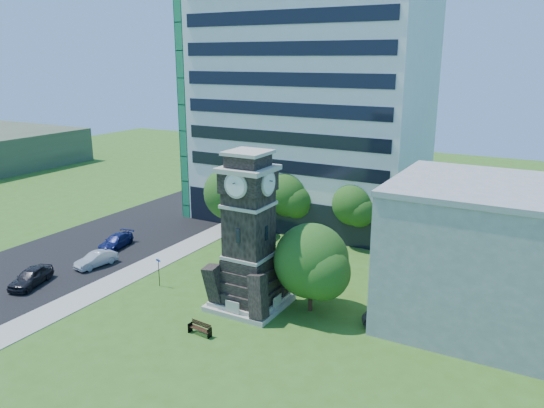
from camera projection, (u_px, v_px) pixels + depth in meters
The scene contains 16 objects.
ground at pixel (204, 307), 41.23m from camera, with size 160.00×160.00×0.00m, color #335719.
sidewalk at pixel (153, 263), 49.89m from camera, with size 3.00×70.00×0.06m, color gray.
street at pixel (89, 248), 53.87m from camera, with size 14.00×80.00×0.02m, color black.
clock_tower at pixel (249, 242), 40.10m from camera, with size 5.40×5.40×12.22m.
office_tall at pixel (311, 98), 60.70m from camera, with size 26.20×15.11×28.60m.
office_low at pixel (499, 257), 37.23m from camera, with size 15.20×12.20×10.40m.
car_street_south at pixel (31, 277), 44.95m from camera, with size 1.81×4.49×1.53m, color black.
car_street_mid at pixel (96, 259), 49.13m from camera, with size 1.39×3.99×1.31m, color #9DA0A4.
car_street_north at pixel (116, 241), 53.98m from camera, with size 1.83×4.49×1.30m, color #121951.
car_east_lot at pixel (398, 323), 37.34m from camera, with size 2.23×4.84×1.34m, color #494A4E.
park_bench at pixel (200, 328), 37.01m from camera, with size 1.79×0.48×0.92m.
street_sign at pixel (159, 269), 44.62m from camera, with size 0.59×0.06×2.45m.
tree_nw at pixel (231, 195), 57.15m from camera, with size 6.44×5.85×7.56m.
tree_nc at pixel (292, 195), 57.75m from camera, with size 5.88×5.34×7.13m.
tree_ne at pixel (354, 206), 53.80m from camera, with size 4.81×4.38×6.56m.
tree_east at pixel (312, 263), 39.60m from camera, with size 6.22×5.66×6.90m.
Camera 1 is at (22.94, -30.26, 18.72)m, focal length 35.00 mm.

